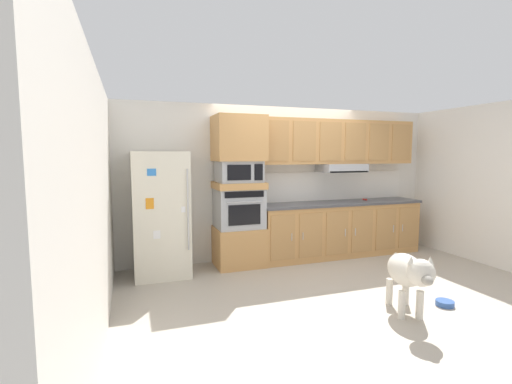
% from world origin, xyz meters
% --- Properties ---
extents(ground_plane, '(9.60, 9.60, 0.00)m').
position_xyz_m(ground_plane, '(0.00, 0.00, 0.00)').
color(ground_plane, '#B2A899').
extents(back_kitchen_wall, '(6.20, 0.12, 2.50)m').
position_xyz_m(back_kitchen_wall, '(0.00, 1.11, 1.25)').
color(back_kitchen_wall, silver).
rests_on(back_kitchen_wall, ground).
extents(side_panel_left, '(0.12, 7.10, 2.50)m').
position_xyz_m(side_panel_left, '(-2.80, 0.00, 1.25)').
color(side_panel_left, silver).
rests_on(side_panel_left, ground).
extents(side_panel_right, '(0.12, 7.10, 2.50)m').
position_xyz_m(side_panel_right, '(2.80, 0.00, 1.25)').
color(side_panel_right, white).
rests_on(side_panel_right, ground).
extents(refrigerator, '(0.76, 0.73, 1.76)m').
position_xyz_m(refrigerator, '(-2.09, 0.68, 0.88)').
color(refrigerator, silver).
rests_on(refrigerator, ground).
extents(oven_base_cabinet, '(0.74, 0.62, 0.60)m').
position_xyz_m(oven_base_cabinet, '(-0.91, 0.75, 0.30)').
color(oven_base_cabinet, tan).
rests_on(oven_base_cabinet, ground).
extents(built_in_oven, '(0.70, 0.62, 0.60)m').
position_xyz_m(built_in_oven, '(-0.91, 0.75, 0.90)').
color(built_in_oven, '#A8AAAF').
rests_on(built_in_oven, oven_base_cabinet).
extents(appliance_mid_shelf, '(0.74, 0.62, 0.10)m').
position_xyz_m(appliance_mid_shelf, '(-0.91, 0.75, 1.25)').
color(appliance_mid_shelf, tan).
rests_on(appliance_mid_shelf, built_in_oven).
extents(microwave, '(0.64, 0.54, 0.32)m').
position_xyz_m(microwave, '(-0.91, 0.75, 1.46)').
color(microwave, '#A8AAAF').
rests_on(microwave, appliance_mid_shelf).
extents(appliance_upper_cabinet, '(0.74, 0.62, 0.68)m').
position_xyz_m(appliance_upper_cabinet, '(-0.91, 0.75, 1.96)').
color(appliance_upper_cabinet, tan).
rests_on(appliance_upper_cabinet, microwave).
extents(lower_cabinet_run, '(2.86, 0.63, 0.88)m').
position_xyz_m(lower_cabinet_run, '(0.88, 0.75, 0.44)').
color(lower_cabinet_run, tan).
rests_on(lower_cabinet_run, ground).
extents(countertop_slab, '(2.90, 0.64, 0.04)m').
position_xyz_m(countertop_slab, '(0.88, 0.75, 0.90)').
color(countertop_slab, '#4C4C51').
rests_on(countertop_slab, lower_cabinet_run).
extents(backsplash_panel, '(2.90, 0.02, 0.50)m').
position_xyz_m(backsplash_panel, '(0.88, 1.04, 1.17)').
color(backsplash_panel, white).
rests_on(backsplash_panel, countertop_slab).
extents(upper_cabinet_with_hood, '(2.86, 0.48, 0.88)m').
position_xyz_m(upper_cabinet_with_hood, '(0.89, 0.87, 1.90)').
color(upper_cabinet_with_hood, tan).
rests_on(upper_cabinet_with_hood, backsplash_panel).
extents(screwdriver, '(0.13, 0.12, 0.03)m').
position_xyz_m(screwdriver, '(1.41, 0.78, 0.93)').
color(screwdriver, red).
rests_on(screwdriver, countertop_slab).
extents(dog, '(0.52, 1.01, 0.72)m').
position_xyz_m(dog, '(0.28, -1.55, 0.47)').
color(dog, beige).
rests_on(dog, ground).
extents(dog_food_bowl, '(0.20, 0.20, 0.06)m').
position_xyz_m(dog_food_bowl, '(0.86, -1.50, 0.03)').
color(dog_food_bowl, '#3359A5').
rests_on(dog_food_bowl, ground).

